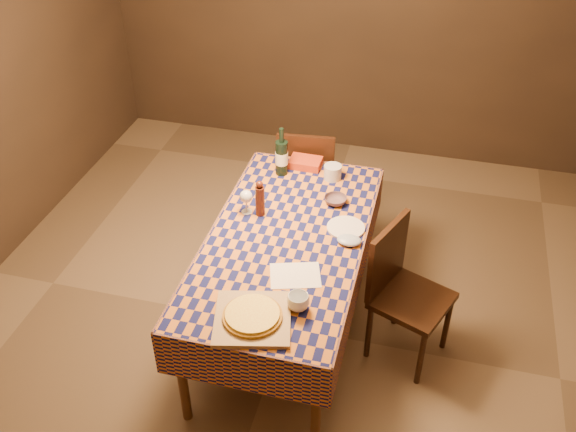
% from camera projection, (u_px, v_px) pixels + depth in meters
% --- Properties ---
extents(room, '(5.00, 5.10, 2.70)m').
position_uv_depth(room, '(286.00, 156.00, 3.52)').
color(room, brown).
rests_on(room, ground).
extents(dining_table, '(0.94, 1.84, 0.77)m').
position_uv_depth(dining_table, '(286.00, 248.00, 3.91)').
color(dining_table, brown).
rests_on(dining_table, ground).
extents(cutting_board, '(0.47, 0.47, 0.02)m').
position_uv_depth(cutting_board, '(253.00, 319.00, 3.31)').
color(cutting_board, '#9F7D4A').
rests_on(cutting_board, dining_table).
extents(pizza, '(0.39, 0.39, 0.03)m').
position_uv_depth(pizza, '(252.00, 315.00, 3.29)').
color(pizza, '#A56F1B').
rests_on(pizza, cutting_board).
extents(pepper_mill, '(0.08, 0.08, 0.25)m').
position_uv_depth(pepper_mill, '(260.00, 199.00, 3.99)').
color(pepper_mill, '#451A10').
rests_on(pepper_mill, dining_table).
extents(bowl, '(0.16, 0.16, 0.05)m').
position_uv_depth(bowl, '(336.00, 200.00, 4.14)').
color(bowl, '#5B444D').
rests_on(bowl, dining_table).
extents(wine_glass, '(0.09, 0.09, 0.16)m').
position_uv_depth(wine_glass, '(246.00, 197.00, 4.01)').
color(wine_glass, white).
rests_on(wine_glass, dining_table).
extents(wine_bottle, '(0.11, 0.11, 0.35)m').
position_uv_depth(wine_bottle, '(282.00, 157.00, 4.36)').
color(wine_bottle, black).
rests_on(wine_bottle, dining_table).
extents(deli_tub, '(0.16, 0.16, 0.10)m').
position_uv_depth(deli_tub, '(333.00, 172.00, 4.36)').
color(deli_tub, silver).
rests_on(deli_tub, dining_table).
extents(takeout_container, '(0.22, 0.16, 0.06)m').
position_uv_depth(takeout_container, '(305.00, 163.00, 4.50)').
color(takeout_container, '#B43617').
rests_on(takeout_container, dining_table).
extents(white_plate, '(0.31, 0.31, 0.01)m').
position_uv_depth(white_plate, '(346.00, 228.00, 3.93)').
color(white_plate, white).
rests_on(white_plate, dining_table).
extents(tumbler, '(0.16, 0.16, 0.09)m').
position_uv_depth(tumbler, '(298.00, 302.00, 3.36)').
color(tumbler, white).
rests_on(tumbler, dining_table).
extents(flour_patch, '(0.33, 0.29, 0.00)m').
position_uv_depth(flour_patch, '(295.00, 275.00, 3.59)').
color(flour_patch, white).
rests_on(flour_patch, dining_table).
extents(flour_bag, '(0.18, 0.15, 0.04)m').
position_uv_depth(flour_bag, '(349.00, 240.00, 3.81)').
color(flour_bag, '#A4B9D3').
rests_on(flour_bag, dining_table).
extents(chair_far, '(0.46, 0.47, 0.93)m').
position_uv_depth(chair_far, '(307.00, 175.00, 4.87)').
color(chair_far, black).
rests_on(chair_far, ground).
extents(chair_right, '(0.55, 0.55, 0.93)m').
position_uv_depth(chair_right, '(401.00, 286.00, 3.89)').
color(chair_right, black).
rests_on(chair_right, ground).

